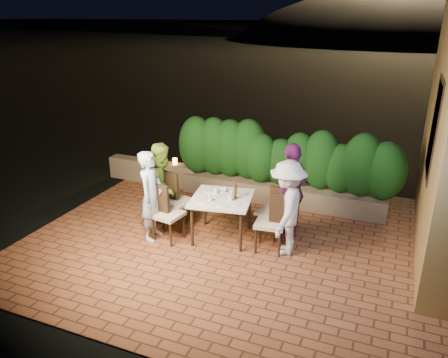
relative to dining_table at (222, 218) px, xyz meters
The scene contains 30 objects.
ground 0.68m from the dining_table, 54.20° to the right, with size 400.00×400.00×0.00m, color black.
terrace_floor 0.56m from the dining_table, ahead, with size 7.00×6.00×0.15m, color brown.
window_pane 3.69m from the dining_table, 18.58° to the left, with size 0.08×1.00×1.40m, color black.
window_frame 3.68m from the dining_table, 18.63° to the left, with size 0.06×1.15×1.55m, color black.
planter 1.94m from the dining_table, 74.33° to the left, with size 4.20×0.55×0.40m, color #76674B.
hedge 2.01m from the dining_table, 74.33° to the left, with size 4.00×0.70×1.10m, color #124012, non-canonical shape.
parapet 3.10m from the dining_table, 143.19° to the left, with size 2.20×0.30×0.50m, color #76674B.
hill 59.76m from the dining_table, 87.77° to the left, with size 52.00×40.00×22.00m, color black.
dining_table is the anchor object (origin of this frame).
plate_nw 0.52m from the dining_table, 130.52° to the right, with size 0.24×0.24×0.01m, color white.
plate_sw 0.51m from the dining_table, 144.88° to the left, with size 0.23×0.23×0.01m, color white.
plate_ne 0.51m from the dining_table, 29.27° to the right, with size 0.20×0.20×0.01m, color white.
plate_se 0.53m from the dining_table, 50.37° to the left, with size 0.23×0.23×0.01m, color white.
plate_centre 0.38m from the dining_table, 160.97° to the left, with size 0.21×0.21×0.01m, color white.
plate_front 0.49m from the dining_table, 63.33° to the right, with size 0.21×0.21×0.01m, color white.
glass_nw 0.49m from the dining_table, 120.37° to the right, with size 0.07×0.07×0.12m, color silver.
glass_sw 0.48m from the dining_table, 142.31° to the left, with size 0.07×0.07×0.12m, color silver.
glass_ne 0.48m from the dining_table, 18.31° to the right, with size 0.07×0.07×0.12m, color silver.
glass_se 0.46m from the dining_table, 49.97° to the left, with size 0.06×0.06×0.10m, color silver.
beer_bottle 0.57m from the dining_table, 16.41° to the left, with size 0.06×0.06×0.30m, color #452B0B, non-canonical shape.
bowl 0.48m from the dining_table, 111.80° to the left, with size 0.16×0.16×0.04m, color white.
chair_left_front 0.92m from the dining_table, 152.90° to the right, with size 0.45×0.45×0.98m, color black, non-canonical shape.
chair_left_back 0.92m from the dining_table, behind, with size 0.47×0.47×1.02m, color black, non-canonical shape.
chair_right_front 0.90m from the dining_table, ahead, with size 0.47×0.47×1.01m, color black, non-canonical shape.
chair_right_back 0.86m from the dining_table, 27.44° to the left, with size 0.43×0.43×0.94m, color black, non-canonical shape.
diner_blue 1.26m from the dining_table, 156.85° to the right, with size 0.57×0.38×1.57m, color silver.
diner_green 1.23m from the dining_table, behind, with size 0.76×0.59×1.56m, color #8BB438.
diner_white 1.22m from the dining_table, ahead, with size 1.01×0.58×1.57m, color silver.
diner_purple 1.26m from the dining_table, 21.99° to the left, with size 1.00×0.42×1.71m, color #66225F.
parapet_lamp 2.67m from the dining_table, 135.79° to the left, with size 0.10×0.10×0.14m, color orange.
Camera 1 is at (2.29, -5.79, 3.68)m, focal length 35.00 mm.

